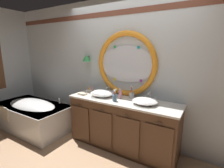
{
  "coord_description": "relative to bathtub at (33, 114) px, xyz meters",
  "views": [
    {
      "loc": [
        1.28,
        -2.1,
        1.73
      ],
      "look_at": [
        -0.14,
        0.25,
        1.12
      ],
      "focal_mm": 26.47,
      "sensor_mm": 36.0,
      "label": 1
    }
  ],
  "objects": [
    {
      "name": "vanity_counter",
      "position": [
        1.96,
        0.4,
        0.1
      ],
      "size": [
        1.92,
        0.61,
        0.87
      ],
      "color": "brown",
      "rests_on": "ground_plane"
    },
    {
      "name": "back_wall_assembly",
      "position": [
        1.89,
        0.72,
        0.98
      ],
      "size": [
        6.4,
        0.26,
        2.6
      ],
      "color": "silver",
      "rests_on": "ground_plane"
    },
    {
      "name": "ground_plane",
      "position": [
        1.9,
        0.14,
        -0.34
      ],
      "size": [
        14.0,
        14.0,
        0.0
      ],
      "primitive_type": "plane",
      "color": "tan"
    },
    {
      "name": "sink_basin_left",
      "position": [
        1.56,
        0.38,
        0.6
      ],
      "size": [
        0.42,
        0.42,
        0.12
      ],
      "color": "white",
      "rests_on": "vanity_counter"
    },
    {
      "name": "toothbrush_holder_right",
      "position": [
        2.06,
        0.56,
        0.59
      ],
      "size": [
        0.1,
        0.1,
        0.22
      ],
      "color": "silver",
      "rests_on": "vanity_counter"
    },
    {
      "name": "toothbrush_holder_left",
      "position": [
        1.88,
        0.27,
        0.6
      ],
      "size": [
        0.08,
        0.08,
        0.21
      ],
      "color": "slate",
      "rests_on": "vanity_counter"
    },
    {
      "name": "toiletry_basket",
      "position": [
        1.19,
        0.51,
        0.57
      ],
      "size": [
        0.14,
        0.08,
        0.11
      ],
      "color": "beige",
      "rests_on": "vanity_counter"
    },
    {
      "name": "sink_basin_right",
      "position": [
        2.36,
        0.38,
        0.59
      ],
      "size": [
        0.39,
        0.39,
        0.1
      ],
      "color": "white",
      "rests_on": "vanity_counter"
    },
    {
      "name": "soap_dispenser",
      "position": [
        1.89,
        0.45,
        0.61
      ],
      "size": [
        0.05,
        0.06,
        0.17
      ],
      "color": "pink",
      "rests_on": "vanity_counter"
    },
    {
      "name": "bathtub",
      "position": [
        0.0,
        0.0,
        0.0
      ],
      "size": [
        1.66,
        0.86,
        0.66
      ],
      "color": "white",
      "rests_on": "ground_plane"
    },
    {
      "name": "faucet_set_left",
      "position": [
        1.56,
        0.61,
        0.59
      ],
      "size": [
        0.2,
        0.13,
        0.13
      ],
      "color": "silver",
      "rests_on": "vanity_counter"
    },
    {
      "name": "faucet_set_right",
      "position": [
        2.36,
        0.61,
        0.6
      ],
      "size": [
        0.23,
        0.14,
        0.14
      ],
      "color": "silver",
      "rests_on": "vanity_counter"
    },
    {
      "name": "folded_hand_towel",
      "position": [
        1.18,
        0.28,
        0.55
      ],
      "size": [
        0.17,
        0.1,
        0.03
      ],
      "color": "beige",
      "rests_on": "vanity_counter"
    }
  ]
}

